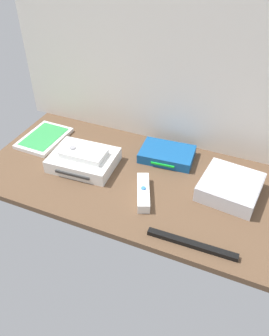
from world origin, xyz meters
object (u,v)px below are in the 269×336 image
(network_router, at_px, (167,154))
(remote_wand, at_px, (143,192))
(mini_computer, at_px, (230,187))
(game_console, at_px, (84,160))
(remote_classic_pad, at_px, (84,153))
(game_case, at_px, (44,138))
(sensor_bar, at_px, (192,244))

(network_router, distance_m, remote_wand, 0.21)
(mini_computer, distance_m, network_router, 0.25)
(game_console, bearing_deg, network_router, 27.64)
(mini_computer, distance_m, remote_classic_pad, 0.48)
(remote_wand, bearing_deg, network_router, 65.83)
(mini_computer, relative_size, game_case, 0.97)
(game_console, xyz_separation_m, mini_computer, (0.48, 0.05, 0.00))
(network_router, xyz_separation_m, remote_wand, (-0.00, -0.21, -0.00))
(game_case, bearing_deg, remote_classic_pad, -18.44)
(network_router, bearing_deg, remote_wand, -95.73)
(mini_computer, height_order, remote_wand, mini_computer)
(mini_computer, distance_m, sensor_bar, 0.25)
(game_console, distance_m, sensor_bar, 0.46)
(remote_wand, bearing_deg, sensor_bar, -56.93)
(mini_computer, xyz_separation_m, remote_wand, (-0.24, -0.11, -0.01))
(sensor_bar, bearing_deg, game_case, 156.40)
(game_case, xyz_separation_m, sensor_bar, (0.64, -0.26, -0.00))
(game_console, relative_size, network_router, 1.16)
(game_console, bearing_deg, sensor_bar, -27.01)
(game_console, xyz_separation_m, sensor_bar, (0.43, -0.19, -0.01))
(mini_computer, height_order, remote_classic_pad, remote_classic_pad)
(game_console, height_order, mini_computer, mini_computer)
(remote_wand, bearing_deg, mini_computer, 2.86)
(game_case, height_order, network_router, network_router)
(mini_computer, relative_size, sensor_bar, 0.78)
(game_console, height_order, remote_wand, game_console)
(remote_classic_pad, bearing_deg, game_console, 148.48)
(remote_classic_pad, bearing_deg, game_case, 157.97)
(remote_classic_pad, bearing_deg, sensor_bar, -25.78)
(game_console, distance_m, remote_classic_pad, 0.03)
(remote_classic_pad, bearing_deg, mini_computer, 4.64)
(game_case, height_order, remote_wand, remote_wand)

